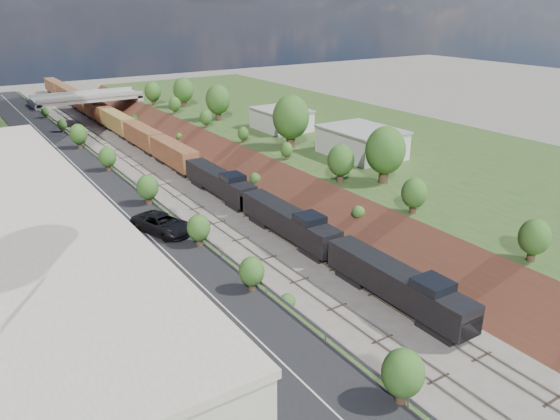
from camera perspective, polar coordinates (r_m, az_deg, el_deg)
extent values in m
cube|color=#2C5021|center=(99.24, 9.49, 6.09)|extent=(44.00, 180.00, 5.00)
cube|color=brown|center=(78.64, -15.21, -0.33)|extent=(10.00, 180.00, 10.00)
cube|color=brown|center=(87.17, -1.43, 2.55)|extent=(10.00, 180.00, 10.00)
cube|color=gray|center=(81.27, -9.62, 0.90)|extent=(1.58, 180.00, 0.18)
cube|color=gray|center=(83.30, -6.36, 1.58)|extent=(1.58, 180.00, 0.18)
cube|color=black|center=(75.88, -18.77, 2.54)|extent=(8.00, 180.00, 0.10)
cube|color=#99999E|center=(76.74, -15.88, 3.46)|extent=(0.06, 171.00, 0.30)
cube|color=brown|center=(53.25, -25.57, -5.15)|extent=(14.00, 62.00, 2.20)
cube|color=silver|center=(52.01, -26.13, -1.93)|extent=(14.00, 62.00, 4.30)
cube|color=silver|center=(51.20, -26.56, 0.54)|extent=(14.30, 62.30, 0.50)
cube|color=gray|center=(136.30, -24.02, 8.91)|extent=(1.50, 8.00, 6.20)
cube|color=gray|center=(141.62, -14.78, 10.43)|extent=(1.50, 8.00, 6.20)
cube|color=gray|center=(137.99, -19.48, 10.98)|extent=(24.00, 8.00, 1.00)
cube|color=gray|center=(134.03, -19.08, 11.10)|extent=(24.00, 0.30, 0.80)
cube|color=gray|center=(141.71, -19.94, 11.49)|extent=(24.00, 0.30, 0.80)
cube|color=silver|center=(86.20, 8.51, 6.95)|extent=(9.00, 12.00, 4.00)
cube|color=silver|center=(103.03, 0.15, 9.39)|extent=(8.00, 10.00, 3.60)
cylinder|color=#473323|center=(73.65, 10.79, 3.80)|extent=(1.30, 1.30, 2.62)
ellipsoid|color=#32581F|center=(72.79, 10.95, 6.16)|extent=(5.25, 5.25, 6.30)
cylinder|color=#473323|center=(42.84, 0.68, -10.09)|extent=(0.66, 0.66, 1.22)
ellipsoid|color=#32581F|center=(42.09, 0.68, -8.38)|extent=(2.45, 2.45, 2.94)
cube|color=black|center=(51.83, 16.55, -11.72)|extent=(2.40, 4.00, 0.90)
cube|color=black|center=(54.21, 12.09, -7.43)|extent=(2.95, 17.73, 2.84)
cube|color=black|center=(50.36, 18.00, -11.13)|extent=(2.72, 3.00, 1.80)
cube|color=silver|center=(49.85, 18.13, -10.16)|extent=(2.72, 3.00, 0.15)
cube|color=black|center=(50.83, 15.70, -7.54)|extent=(2.90, 3.10, 0.90)
cube|color=black|center=(67.23, 0.90, -1.14)|extent=(2.95, 17.73, 2.84)
cube|color=black|center=(82.47, -6.38, 3.02)|extent=(2.95, 17.73, 2.84)
cube|color=brown|center=(142.00, -18.59, 9.89)|extent=(2.95, 110.41, 3.55)
imported|color=black|center=(57.84, -12.17, -1.41)|extent=(5.50, 7.85, 1.99)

